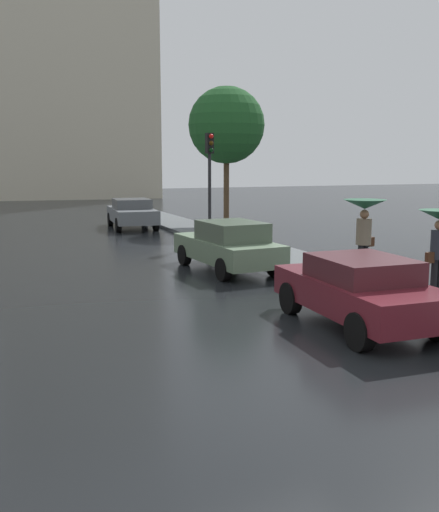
% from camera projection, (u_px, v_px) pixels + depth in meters
% --- Properties ---
extents(ground, '(120.00, 120.00, 0.00)m').
position_uv_depth(ground, '(285.00, 395.00, 7.66)').
color(ground, black).
extents(car_green_near_kerb, '(1.98, 4.15, 1.43)m').
position_uv_depth(car_green_near_kerb, '(228.00, 245.00, 16.35)').
color(car_green_near_kerb, slate).
rests_on(car_green_near_kerb, ground).
extents(car_grey_far_ahead, '(2.16, 4.34, 1.38)m').
position_uv_depth(car_grey_far_ahead, '(132.00, 213.00, 27.02)').
color(car_grey_far_ahead, slate).
rests_on(car_grey_far_ahead, ground).
extents(car_maroon_behind_camera, '(1.94, 3.88, 1.33)m').
position_uv_depth(car_maroon_behind_camera, '(360.00, 290.00, 10.76)').
color(car_maroon_behind_camera, maroon).
rests_on(car_maroon_behind_camera, ground).
extents(pedestrian_with_umbrella_near, '(1.07, 1.07, 2.00)m').
position_uv_depth(pedestrian_with_umbrella_near, '(364.00, 216.00, 14.52)').
color(pedestrian_with_umbrella_near, black).
rests_on(pedestrian_with_umbrella_near, sidewalk_strip).
extents(pedestrian_with_umbrella_far, '(0.92, 0.92, 1.90)m').
position_uv_depth(pedestrian_with_umbrella_far, '(439.00, 230.00, 12.52)').
color(pedestrian_with_umbrella_far, black).
rests_on(pedestrian_with_umbrella_far, sidewalk_strip).
extents(traffic_light, '(0.26, 0.39, 4.00)m').
position_uv_depth(traffic_light, '(210.00, 166.00, 21.40)').
color(traffic_light, black).
rests_on(traffic_light, sidewalk_strip).
extents(street_tree_near, '(3.57, 3.57, 6.57)m').
position_uv_depth(street_tree_near, '(226.00, 125.00, 26.88)').
color(street_tree_near, '#4C3823').
rests_on(street_tree_near, ground).
extents(distant_tower, '(15.25, 7.63, 30.88)m').
position_uv_depth(distant_tower, '(67.00, 46.00, 48.27)').
color(distant_tower, beige).
rests_on(distant_tower, ground).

